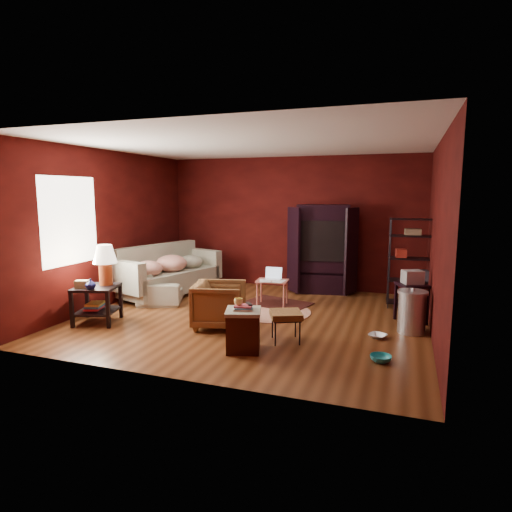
{
  "coord_description": "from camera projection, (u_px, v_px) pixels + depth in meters",
  "views": [
    {
      "loc": [
        2.34,
        -6.43,
        2.05
      ],
      "look_at": [
        0.0,
        0.2,
        1.0
      ],
      "focal_mm": 30.0,
      "sensor_mm": 36.0,
      "label": 1
    }
  ],
  "objects": [
    {
      "name": "mug",
      "position": [
        239.0,
        301.0,
        5.5
      ],
      "size": [
        0.14,
        0.12,
        0.12
      ],
      "primitive_type": "imported",
      "rotation": [
        0.0,
        0.0,
        -0.27
      ],
      "color": "#F6E378",
      "rests_on": "hamper"
    },
    {
      "name": "laptop_desk",
      "position": [
        272.0,
        283.0,
        7.74
      ],
      "size": [
        0.59,
        0.49,
        0.69
      ],
      "rotation": [
        0.0,
        0.0,
        0.1
      ],
      "color": "#BF6457",
      "rests_on": "ground"
    },
    {
      "name": "rug_round",
      "position": [
        272.0,
        312.0,
        7.39
      ],
      "size": [
        1.56,
        1.56,
        0.01
      ],
      "rotation": [
        0.0,
        0.0,
        0.17
      ],
      "color": "beige",
      "rests_on": "ground"
    },
    {
      "name": "sofa_cushions",
      "position": [
        167.0,
        273.0,
        8.56
      ],
      "size": [
        1.47,
        2.35,
        0.92
      ],
      "rotation": [
        0.0,
        0.0,
        -0.3
      ],
      "color": "#989984",
      "rests_on": "sofa"
    },
    {
      "name": "small_stand",
      "position": [
        412.0,
        284.0,
        6.72
      ],
      "size": [
        0.55,
        0.55,
        0.84
      ],
      "rotation": [
        0.0,
        0.0,
        0.42
      ],
      "color": "black",
      "rests_on": "ground"
    },
    {
      "name": "vase",
      "position": [
        91.0,
        284.0,
        6.49
      ],
      "size": [
        0.21,
        0.21,
        0.15
      ],
      "primitive_type": "imported",
      "rotation": [
        0.0,
        0.0,
        0.42
      ],
      "color": "#0E1147",
      "rests_on": "side_table"
    },
    {
      "name": "armchair",
      "position": [
        219.0,
        302.0,
        6.53
      ],
      "size": [
        0.86,
        0.89,
        0.77
      ],
      "primitive_type": "imported",
      "rotation": [
        0.0,
        0.0,
        1.82
      ],
      "color": "black",
      "rests_on": "ground"
    },
    {
      "name": "footstool",
      "position": [
        286.0,
        316.0,
        5.88
      ],
      "size": [
        0.55,
        0.55,
        0.42
      ],
      "rotation": [
        0.0,
        0.0,
        0.42
      ],
      "color": "black",
      "rests_on": "ground"
    },
    {
      "name": "trash_can",
      "position": [
        412.0,
        312.0,
        6.26
      ],
      "size": [
        0.47,
        0.47,
        0.68
      ],
      "rotation": [
        0.0,
        0.0,
        0.1
      ],
      "color": "silver",
      "rests_on": "ground"
    },
    {
      "name": "hamper",
      "position": [
        243.0,
        329.0,
        5.55
      ],
      "size": [
        0.56,
        0.56,
        0.63
      ],
      "rotation": [
        0.0,
        0.0,
        0.3
      ],
      "color": "#421B0F",
      "rests_on": "ground"
    },
    {
      "name": "wire_shelving",
      "position": [
        412.0,
        259.0,
        7.57
      ],
      "size": [
        0.81,
        0.41,
        1.6
      ],
      "rotation": [
        0.0,
        0.0,
        0.1
      ],
      "color": "black",
      "rests_on": "ground"
    },
    {
      "name": "tv_armoire",
      "position": [
        322.0,
        247.0,
        8.73
      ],
      "size": [
        1.4,
        0.9,
        1.8
      ],
      "rotation": [
        0.0,
        0.0,
        0.18
      ],
      "color": "black",
      "rests_on": "ground"
    },
    {
      "name": "room",
      "position": [
        249.0,
        233.0,
        6.86
      ],
      "size": [
        5.54,
        5.04,
        2.84
      ],
      "color": "brown",
      "rests_on": "ground"
    },
    {
      "name": "side_table",
      "position": [
        101.0,
        276.0,
        6.74
      ],
      "size": [
        0.78,
        0.78,
        1.23
      ],
      "rotation": [
        0.0,
        0.0,
        0.31
      ],
      "color": "black",
      "rests_on": "ground"
    },
    {
      "name": "pet_bowl_turquoise",
      "position": [
        381.0,
        352.0,
        5.2
      ],
      "size": [
        0.27,
        0.13,
        0.26
      ],
      "primitive_type": "imported",
      "rotation": [
        0.0,
        0.0,
        0.2
      ],
      "color": "teal",
      "rests_on": "ground"
    },
    {
      "name": "sofa",
      "position": [
        166.0,
        276.0,
        8.55
      ],
      "size": [
        1.28,
        2.05,
        0.77
      ],
      "primitive_type": "imported",
      "rotation": [
        0.0,
        0.0,
        1.95
      ],
      "color": "#989984",
      "rests_on": "ground"
    },
    {
      "name": "rug_oriental",
      "position": [
        277.0,
        303.0,
        7.92
      ],
      "size": [
        1.32,
        1.05,
        0.01
      ],
      "rotation": [
        0.0,
        0.0,
        -0.27
      ],
      "color": "#4E1A15",
      "rests_on": "ground"
    },
    {
      "name": "pet_bowl_steel",
      "position": [
        378.0,
        330.0,
        6.04
      ],
      "size": [
        0.25,
        0.15,
        0.25
      ],
      "primitive_type": "imported",
      "rotation": [
        0.0,
        0.0,
        -0.39
      ],
      "color": "#B3B5BA",
      "rests_on": "ground"
    }
  ]
}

